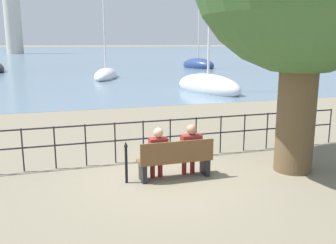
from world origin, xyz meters
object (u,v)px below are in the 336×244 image
at_px(sailboat_4, 208,86).
at_px(harbor_lighthouse, 12,7).
at_px(closed_umbrella, 126,160).
at_px(seated_person_right, 191,147).
at_px(seated_person_left, 158,151).
at_px(sailboat_2, 106,75).
at_px(sailboat_0, 198,65).
at_px(park_bench, 176,160).

height_order(sailboat_4, harbor_lighthouse, harbor_lighthouse).
distance_m(closed_umbrella, sailboat_4, 15.84).
relative_size(seated_person_right, harbor_lighthouse, 0.04).
height_order(seated_person_left, closed_umbrella, seated_person_left).
height_order(seated_person_left, sailboat_2, sailboat_2).
bearing_deg(sailboat_4, seated_person_left, -132.89).
relative_size(seated_person_right, sailboat_0, 0.09).
xyz_separation_m(park_bench, closed_umbrella, (-1.11, 0.06, 0.09)).
xyz_separation_m(sailboat_2, sailboat_4, (4.72, -11.11, 0.07)).
relative_size(sailboat_0, harbor_lighthouse, 0.47).
height_order(seated_person_left, seated_person_right, seated_person_right).
relative_size(seated_person_right, sailboat_4, 0.12).
distance_m(closed_umbrella, sailboat_0, 38.52).
height_order(sailboat_0, harbor_lighthouse, harbor_lighthouse).
xyz_separation_m(sailboat_0, harbor_lighthouse, (-26.21, 72.94, 12.41)).
xyz_separation_m(sailboat_0, sailboat_2, (-12.71, -10.25, -0.11)).
relative_size(closed_umbrella, sailboat_4, 0.09).
bearing_deg(sailboat_4, harbor_lighthouse, 85.60).
relative_size(seated_person_left, sailboat_4, 0.11).
bearing_deg(park_bench, sailboat_4, 63.86).
bearing_deg(sailboat_0, closed_umbrella, -131.14).
bearing_deg(seated_person_right, seated_person_left, 179.79).
bearing_deg(seated_person_left, seated_person_right, -0.21).
bearing_deg(sailboat_0, harbor_lighthouse, 92.97).
xyz_separation_m(seated_person_left, closed_umbrella, (-0.72, -0.02, -0.14)).
bearing_deg(park_bench, harbor_lighthouse, 96.04).
bearing_deg(seated_person_left, sailboat_0, 66.64).
relative_size(seated_person_left, closed_umbrella, 1.28).
distance_m(seated_person_left, sailboat_0, 38.21).
bearing_deg(sailboat_2, park_bench, -77.54).
bearing_deg(seated_person_left, closed_umbrella, -178.72).
bearing_deg(sailboat_0, seated_person_left, -130.17).
bearing_deg(closed_umbrella, seated_person_left, 1.28).
bearing_deg(closed_umbrella, sailboat_0, 65.66).
height_order(seated_person_left, harbor_lighthouse, harbor_lighthouse).
height_order(seated_person_right, harbor_lighthouse, harbor_lighthouse).
bearing_deg(harbor_lighthouse, closed_umbrella, -84.53).
bearing_deg(sailboat_0, sailboat_2, -157.93).
xyz_separation_m(seated_person_left, sailboat_0, (15.15, 35.08, -0.25)).
distance_m(seated_person_right, closed_umbrella, 1.50).
relative_size(seated_person_right, sailboat_2, 0.13).
bearing_deg(seated_person_left, sailboat_2, 84.39).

